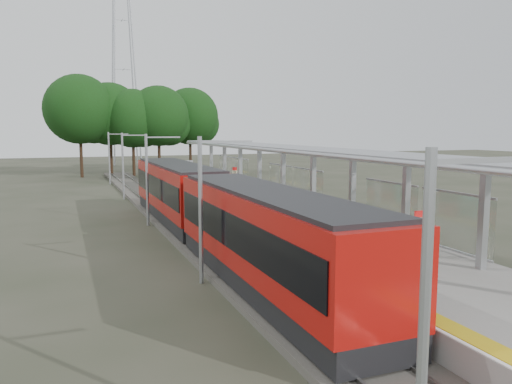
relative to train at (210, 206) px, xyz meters
The scene contains 16 objects.
ground 12.99m from the train, 69.46° to the right, with size 200.00×200.00×0.00m, color #474438.
trackbed 8.22m from the train, 90.01° to the left, with size 3.00×70.00×0.24m, color #59544C.
platform 9.30m from the train, 60.63° to the left, with size 6.00×50.00×1.00m, color gray.
tactile_strip 8.29m from the train, 76.30° to the left, with size 0.60×50.00×0.02m, color gold.
end_fence 33.25m from the train, 82.22° to the left, with size 6.00×0.10×1.20m, color #9EA0A5.
train is the anchor object (origin of this frame).
canopy 7.70m from the train, 34.39° to the left, with size 3.27×38.00×3.66m.
pylon 63.40m from the train, 86.72° to the left, with size 8.00×4.00×38.00m, color #9EA0A5, non-canonical shape.
tree_cluster 41.44m from the train, 87.23° to the left, with size 21.83×10.93×12.12m.
catenary_masts 7.25m from the train, 103.79° to the left, with size 2.08×48.16×5.40m.
bench_near 6.94m from the train, ahead, with size 0.56×1.53×1.03m.
bench_mid 6.71m from the train, ahead, with size 1.02×1.64×1.08m.
bench_far 13.98m from the train, 60.41° to the left, with size 0.43×1.37×0.94m.
info_pillar_near 9.66m from the train, 54.31° to the right, with size 0.38×0.38×1.70m.
info_pillar_far 15.99m from the train, 66.90° to the left, with size 0.39×0.39×1.71m.
litter_bin 10.63m from the train, 51.75° to the left, with size 0.50×0.50×1.01m, color #9EA0A5.
Camera 1 is at (-10.95, -10.39, 5.63)m, focal length 35.00 mm.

